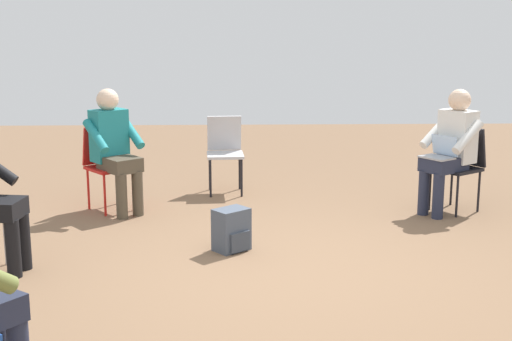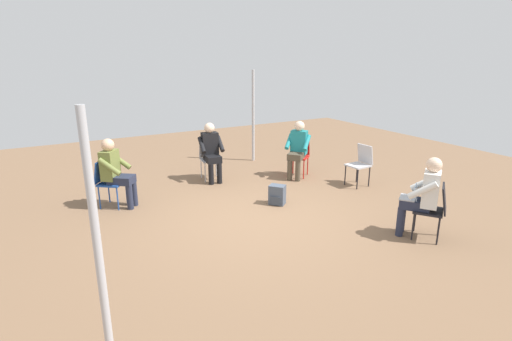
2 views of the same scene
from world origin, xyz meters
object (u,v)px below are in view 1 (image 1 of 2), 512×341
object	(u,v)px
chair_north	(225,148)
person_in_teal	(114,144)
chair_northeast	(461,162)
backpack_near_laptop_user	(231,232)
person_with_laptop	(451,145)
chair_northwest	(107,161)

from	to	relation	value
chair_north	person_in_teal	distance (m)	1.37
chair_north	person_in_teal	size ratio (longest dim) A/B	0.69
chair_northeast	backpack_near_laptop_user	bearing A→B (deg)	83.32
chair_north	backpack_near_laptop_user	bearing A→B (deg)	88.85
chair_northeast	person_with_laptop	size ratio (longest dim) A/B	0.69
chair_northwest	chair_northeast	size ratio (longest dim) A/B	1.00
chair_north	person_with_laptop	distance (m)	2.45
chair_northwest	backpack_near_laptop_user	world-z (taller)	chair_northwest
chair_northeast	chair_north	bearing A→B (deg)	35.85
chair_northwest	chair_north	xyz separation A→B (m)	(1.19, 0.69, 0.00)
person_with_laptop	person_in_teal	size ratio (longest dim) A/B	1.00
chair_northeast	person_in_teal	distance (m)	3.49
chair_northeast	chair_north	distance (m)	2.54
chair_northeast	backpack_near_laptop_user	world-z (taller)	chair_northeast
backpack_near_laptop_user	person_with_laptop	bearing A→B (deg)	27.54
person_with_laptop	chair_north	bearing A→B (deg)	32.61
person_with_laptop	person_in_teal	world-z (taller)	same
chair_northwest	chair_northeast	xyz separation A→B (m)	(3.59, -0.16, 0.00)
chair_northeast	chair_northwest	bearing A→B (deg)	52.76
backpack_near_laptop_user	chair_north	bearing A→B (deg)	92.24
chair_northwest	chair_north	size ratio (longest dim) A/B	1.00
chair_north	person_with_laptop	xyz separation A→B (m)	(2.25, -0.94, 0.20)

